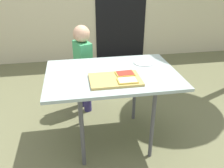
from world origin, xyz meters
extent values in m
plane|color=#656544|center=(0.00, 0.00, 0.00)|extent=(16.00, 16.00, 0.00)
cube|color=black|center=(0.56, 2.32, 1.00)|extent=(0.90, 0.02, 2.00)
cube|color=#9BADAA|center=(0.00, 0.00, 0.72)|extent=(1.17, 0.81, 0.03)
cylinder|color=#4C4C51|center=(-0.30, -0.30, 0.35)|extent=(0.04, 0.04, 0.71)
cylinder|color=#4C4C51|center=(0.30, -0.30, 0.35)|extent=(0.04, 0.04, 0.71)
cylinder|color=#4C4C51|center=(-0.30, 0.30, 0.35)|extent=(0.04, 0.04, 0.71)
cylinder|color=#4C4C51|center=(0.30, 0.30, 0.35)|extent=(0.04, 0.04, 0.71)
cube|color=tan|center=(0.00, -0.16, 0.75)|extent=(0.43, 0.29, 0.02)
cube|color=gold|center=(0.09, -0.23, 0.76)|extent=(0.16, 0.11, 0.01)
cube|color=beige|center=(0.09, -0.23, 0.77)|extent=(0.14, 0.10, 0.00)
cube|color=gold|center=(0.10, -0.09, 0.76)|extent=(0.16, 0.12, 0.01)
cube|color=#B83123|center=(0.10, -0.09, 0.77)|extent=(0.15, 0.11, 0.00)
cylinder|color=white|center=(0.35, 0.18, 0.74)|extent=(0.21, 0.21, 0.01)
cylinder|color=navy|center=(-0.25, 0.70, 0.24)|extent=(0.09, 0.09, 0.49)
cylinder|color=navy|center=(-0.20, 0.57, 0.24)|extent=(0.09, 0.09, 0.49)
cube|color=#3FA566|center=(-0.22, 0.63, 0.67)|extent=(0.21, 0.27, 0.35)
sphere|color=tan|center=(-0.22, 0.63, 0.93)|extent=(0.18, 0.18, 0.18)
camera|label=1|loc=(-0.33, -1.90, 1.60)|focal=38.08mm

